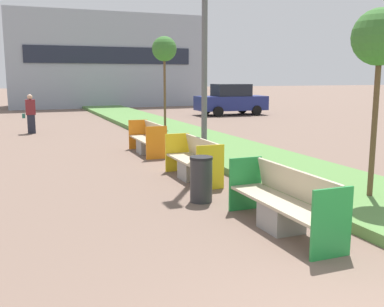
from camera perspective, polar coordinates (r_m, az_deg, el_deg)
The scene contains 11 objects.
planter_grass_strip at distance 15.54m, azimuth 1.33°, elevation 1.50°, with size 2.80×120.00×0.18m.
building_backdrop at distance 36.61m, azimuth -11.13°, elevation 11.42°, with size 14.33×5.79×6.93m.
bench_green_frame at distance 7.04m, azimuth 11.57°, elevation -6.58°, with size 0.65×2.37×0.94m.
bench_yellow_frame at distance 10.23m, azimuth 0.23°, elevation -1.29°, with size 0.65×2.05×0.94m.
bench_orange_frame at distance 13.74m, azimuth -5.61°, elevation 1.53°, with size 0.65×2.05×0.94m.
litter_bin at distance 8.42m, azimuth 1.17°, elevation -3.28°, with size 0.43×0.43×0.86m.
street_lamp_post at distance 11.18m, azimuth 1.63°, elevation 18.34°, with size 0.24×0.44×7.23m.
sapling_tree_near at distance 8.63m, azimuth 22.80°, elevation 13.20°, with size 0.99×0.99×3.50m.
sapling_tree_far at distance 19.15m, azimuth -3.53°, elevation 12.97°, with size 1.03×1.03×3.96m.
pedestrian_walking at distance 19.59m, azimuth -19.82°, elevation 4.76°, with size 0.53×0.24×1.60m.
parked_car_distant at distance 27.37m, azimuth 4.97°, elevation 6.81°, with size 4.27×2.00×1.86m.
Camera 1 is at (-2.80, -2.16, 2.34)m, focal length 42.00 mm.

